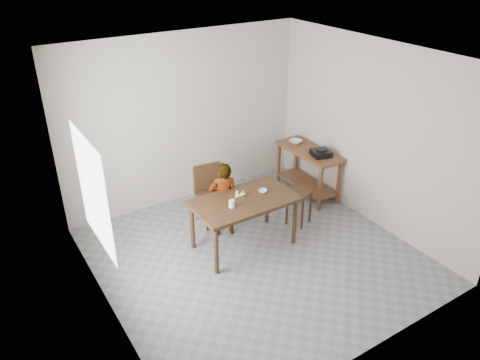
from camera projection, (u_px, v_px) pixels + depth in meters
floor at (256, 257)px, 6.42m from camera, size 4.00×4.00×0.04m
ceiling at (260, 56)px, 5.14m from camera, size 4.00×4.00×0.04m
wall_back at (184, 119)px, 7.29m from camera, size 4.00×0.04×2.70m
wall_front at (382, 250)px, 4.28m from camera, size 4.00×0.04×2.70m
wall_left at (96, 214)px, 4.82m from camera, size 0.04×4.00×2.70m
wall_right at (373, 134)px, 6.74m from camera, size 0.04×4.00×2.70m
window_pane at (93, 193)px, 4.93m from camera, size 0.02×1.10×1.30m
dining_table at (244, 223)px, 6.46m from camera, size 1.40×0.80×0.75m
prep_counter at (308, 172)px, 7.79m from camera, size 0.50×1.20×0.80m
child at (224, 199)px, 6.64m from camera, size 0.48×0.39×1.14m
dining_chair at (213, 196)px, 6.97m from camera, size 0.47×0.47×0.89m
stool at (299, 207)px, 7.03m from camera, size 0.41×0.41×0.55m
glass_tumbler at (232, 204)px, 6.09m from camera, size 0.10×0.10×0.10m
small_bowl at (263, 191)px, 6.45m from camera, size 0.15×0.15×0.04m
banana at (240, 195)px, 6.34m from camera, size 0.17×0.13×0.06m
serving_bowl at (296, 142)px, 7.84m from camera, size 0.26×0.26×0.05m
gas_burner at (321, 153)px, 7.38m from camera, size 0.33×0.33×0.09m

